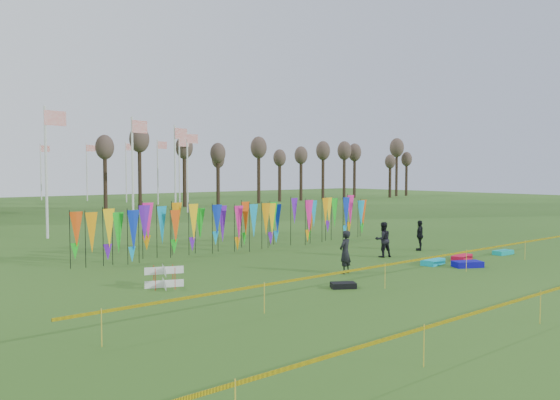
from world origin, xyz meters
TOP-DOWN VIEW (x-y plane):
  - ground at (0.00, 0.00)m, footprint 160.00×160.00m
  - banner_row at (0.28, 9.47)m, footprint 18.64×0.64m
  - caution_tape_near at (-0.22, -1.25)m, footprint 26.00×0.02m
  - tree_line at (32.00, 44.00)m, footprint 53.92×1.92m
  - box_kite at (-7.79, 3.66)m, footprint 0.69×0.69m
  - person_left at (-0.92, 1.59)m, footprint 0.73×0.62m
  - person_mid at (3.48, 3.39)m, footprint 0.93×0.73m
  - person_right at (6.65, 3.62)m, footprint 1.05×0.94m
  - kite_bag_turquoise at (3.55, 0.62)m, footprint 1.30×0.81m
  - kite_bag_blue at (4.18, -0.67)m, footprint 1.36×1.11m
  - kite_bag_red at (5.64, 0.53)m, footprint 1.37×0.86m
  - kite_bag_black at (-2.95, -0.29)m, footprint 0.98×0.86m
  - kite_bag_teal at (8.68, 0.20)m, footprint 1.11×0.58m

SIDE VIEW (x-z plane):
  - ground at x=0.00m, z-range 0.00..0.00m
  - kite_bag_black at x=-2.95m, z-range 0.00..0.20m
  - kite_bag_teal at x=8.68m, z-range 0.00..0.21m
  - kite_bag_red at x=5.64m, z-range 0.00..0.23m
  - kite_bag_turquoise at x=3.55m, z-range 0.00..0.24m
  - kite_bag_blue at x=4.18m, z-range 0.00..0.25m
  - box_kite at x=-7.79m, z-range 0.00..0.76m
  - caution_tape_near at x=-0.22m, z-range 0.33..1.23m
  - person_right at x=6.65m, z-range 0.00..1.56m
  - person_mid at x=3.48m, z-range 0.00..1.67m
  - person_left at x=-0.92m, z-range 0.00..1.72m
  - banner_row at x=0.28m, z-range 0.34..2.79m
  - tree_line at x=32.00m, z-range 2.25..10.09m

